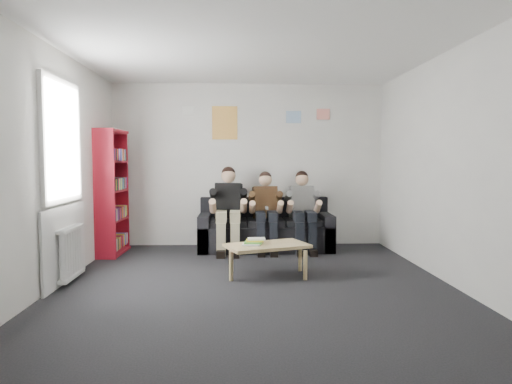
% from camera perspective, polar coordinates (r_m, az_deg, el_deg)
% --- Properties ---
extents(room_shell, '(5.00, 5.00, 5.00)m').
position_cam_1_polar(room_shell, '(5.17, -0.17, 3.09)').
color(room_shell, black).
rests_on(room_shell, ground).
extents(sofa, '(2.11, 0.86, 0.81)m').
position_cam_1_polar(sofa, '(7.37, 1.15, -4.88)').
color(sofa, black).
rests_on(sofa, ground).
extents(bookshelf, '(0.28, 0.85, 1.89)m').
position_cam_1_polar(bookshelf, '(7.25, -17.43, -0.03)').
color(bookshelf, maroon).
rests_on(bookshelf, ground).
extents(coffee_table, '(0.99, 0.54, 0.39)m').
position_cam_1_polar(coffee_table, '(5.68, 1.40, -7.01)').
color(coffee_table, tan).
rests_on(coffee_table, ground).
extents(game_cases, '(0.28, 0.26, 0.07)m').
position_cam_1_polar(game_cases, '(5.66, -0.26, -6.22)').
color(game_cases, silver).
rests_on(game_cases, coffee_table).
extents(person_left, '(0.42, 0.89, 1.33)m').
position_cam_1_polar(person_left, '(7.12, -3.47, -2.26)').
color(person_left, black).
rests_on(person_left, sofa).
extents(person_middle, '(0.38, 0.81, 1.25)m').
position_cam_1_polar(person_middle, '(7.14, 1.25, -2.47)').
color(person_middle, '#54361C').
rests_on(person_middle, sofa).
extents(person_right, '(0.38, 0.82, 1.26)m').
position_cam_1_polar(person_right, '(7.20, 5.92, -2.41)').
color(person_right, silver).
rests_on(person_right, sofa).
extents(radiator, '(0.10, 0.64, 0.60)m').
position_cam_1_polar(radiator, '(5.81, -22.11, -7.02)').
color(radiator, white).
rests_on(radiator, ground).
extents(window, '(0.05, 1.30, 2.36)m').
position_cam_1_polar(window, '(5.75, -22.99, -0.34)').
color(window, white).
rests_on(window, room_shell).
extents(poster_large, '(0.42, 0.01, 0.55)m').
position_cam_1_polar(poster_large, '(7.68, -3.93, 8.62)').
color(poster_large, '#E8E751').
rests_on(poster_large, room_shell).
extents(poster_blue, '(0.25, 0.01, 0.20)m').
position_cam_1_polar(poster_blue, '(7.75, 4.71, 9.32)').
color(poster_blue, '#3B7FCA').
rests_on(poster_blue, room_shell).
extents(poster_pink, '(0.22, 0.01, 0.18)m').
position_cam_1_polar(poster_pink, '(7.83, 8.40, 9.60)').
color(poster_pink, '#D442A9').
rests_on(poster_pink, room_shell).
extents(poster_sign, '(0.20, 0.01, 0.14)m').
position_cam_1_polar(poster_sign, '(7.74, -8.45, 10.04)').
color(poster_sign, white).
rests_on(poster_sign, room_shell).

